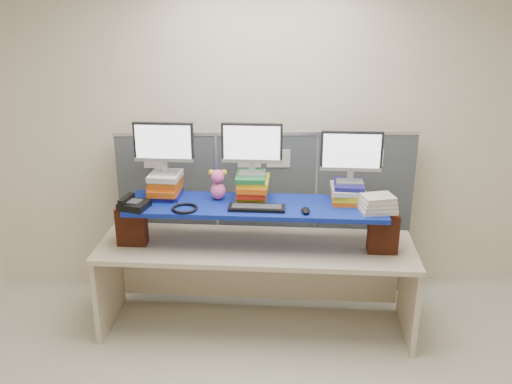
{
  "coord_description": "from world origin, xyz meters",
  "views": [
    {
      "loc": [
        -0.18,
        -2.9,
        2.73
      ],
      "look_at": [
        -0.1,
        1.18,
        1.21
      ],
      "focal_mm": 40.0,
      "sensor_mm": 36.0,
      "label": 1
    }
  ],
  "objects_px": {
    "keyboard": "(257,208)",
    "monitor_center": "(252,146)",
    "monitor_left": "(164,145)",
    "desk_phone": "(133,204)",
    "monitor_right": "(351,154)",
    "desk": "(256,262)",
    "blue_board": "(256,206)"
  },
  "relations": [
    {
      "from": "desk",
      "to": "desk_phone",
      "type": "xyz_separation_m",
      "value": [
        -0.93,
        -0.06,
        0.53
      ]
    },
    {
      "from": "monitor_left",
      "to": "desk_phone",
      "type": "xyz_separation_m",
      "value": [
        -0.22,
        -0.25,
        -0.39
      ]
    },
    {
      "from": "blue_board",
      "to": "keyboard",
      "type": "relative_size",
      "value": 4.55
    },
    {
      "from": "keyboard",
      "to": "blue_board",
      "type": "bearing_deg",
      "value": 97.06
    },
    {
      "from": "desk",
      "to": "desk_phone",
      "type": "distance_m",
      "value": 1.08
    },
    {
      "from": "monitor_left",
      "to": "desk_phone",
      "type": "height_order",
      "value": "monitor_left"
    },
    {
      "from": "monitor_left",
      "to": "desk_phone",
      "type": "distance_m",
      "value": 0.52
    },
    {
      "from": "keyboard",
      "to": "monitor_center",
      "type": "bearing_deg",
      "value": 103.29
    },
    {
      "from": "monitor_right",
      "to": "monitor_left",
      "type": "bearing_deg",
      "value": 180.0
    },
    {
      "from": "monitor_center",
      "to": "monitor_right",
      "type": "xyz_separation_m",
      "value": [
        0.75,
        -0.07,
        -0.05
      ]
    },
    {
      "from": "desk",
      "to": "monitor_right",
      "type": "xyz_separation_m",
      "value": [
        0.72,
        0.05,
        0.89
      ]
    },
    {
      "from": "monitor_center",
      "to": "keyboard",
      "type": "xyz_separation_m",
      "value": [
        0.03,
        -0.23,
        -0.42
      ]
    },
    {
      "from": "blue_board",
      "to": "desk_phone",
      "type": "relative_size",
      "value": 7.86
    },
    {
      "from": "blue_board",
      "to": "monitor_left",
      "type": "bearing_deg",
      "value": 170.72
    },
    {
      "from": "monitor_center",
      "to": "blue_board",
      "type": "bearing_deg",
      "value": -71.45
    },
    {
      "from": "desk",
      "to": "keyboard",
      "type": "bearing_deg",
      "value": -82.9
    },
    {
      "from": "monitor_right",
      "to": "keyboard",
      "type": "height_order",
      "value": "monitor_right"
    },
    {
      "from": "monitor_center",
      "to": "monitor_right",
      "type": "bearing_deg",
      "value": -0.0
    },
    {
      "from": "monitor_left",
      "to": "desk_phone",
      "type": "bearing_deg",
      "value": -126.71
    },
    {
      "from": "monitor_left",
      "to": "desk",
      "type": "bearing_deg",
      "value": -9.28
    },
    {
      "from": "blue_board",
      "to": "keyboard",
      "type": "distance_m",
      "value": 0.11
    },
    {
      "from": "desk",
      "to": "monitor_right",
      "type": "bearing_deg",
      "value": 9.37
    },
    {
      "from": "keyboard",
      "to": "desk_phone",
      "type": "height_order",
      "value": "desk_phone"
    },
    {
      "from": "desk",
      "to": "blue_board",
      "type": "relative_size",
      "value": 1.29
    },
    {
      "from": "monitor_right",
      "to": "desk",
      "type": "bearing_deg",
      "value": -170.63
    },
    {
      "from": "monitor_right",
      "to": "desk_phone",
      "type": "distance_m",
      "value": 1.7
    },
    {
      "from": "blue_board",
      "to": "monitor_left",
      "type": "distance_m",
      "value": 0.86
    },
    {
      "from": "desk",
      "to": "desk_phone",
      "type": "relative_size",
      "value": 10.11
    },
    {
      "from": "desk",
      "to": "desk_phone",
      "type": "bearing_deg",
      "value": -170.94
    },
    {
      "from": "monitor_left",
      "to": "desk_phone",
      "type": "relative_size",
      "value": 1.85
    },
    {
      "from": "monitor_left",
      "to": "keyboard",
      "type": "bearing_deg",
      "value": -16.8
    },
    {
      "from": "monitor_left",
      "to": "keyboard",
      "type": "xyz_separation_m",
      "value": [
        0.71,
        -0.29,
        -0.41
      ]
    }
  ]
}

